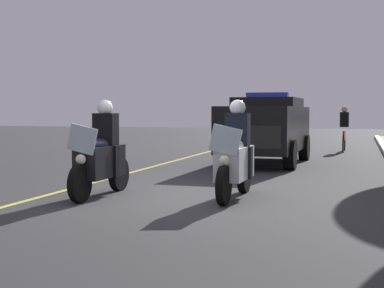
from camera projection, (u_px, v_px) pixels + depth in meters
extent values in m
plane|color=#333335|center=(181.00, 197.00, 9.99)|extent=(80.00, 80.00, 0.00)
cube|color=#E0D14C|center=(62.00, 191.00, 10.66)|extent=(48.00, 0.12, 0.01)
cylinder|color=black|center=(80.00, 184.00, 9.32)|extent=(0.64, 0.13, 0.64)
cylinder|color=black|center=(119.00, 174.00, 10.74)|extent=(0.64, 0.15, 0.64)
cube|color=black|center=(100.00, 162.00, 10.00)|extent=(1.21, 0.47, 0.56)
ellipsoid|color=black|center=(99.00, 145.00, 9.93)|extent=(0.57, 0.33, 0.24)
cube|color=silver|center=(82.00, 139.00, 9.37)|extent=(0.07, 0.56, 0.53)
sphere|color=#F9F4CC|center=(81.00, 159.00, 9.33)|extent=(0.17, 0.17, 0.17)
sphere|color=red|center=(78.00, 143.00, 9.55)|extent=(0.09, 0.09, 0.09)
sphere|color=#1933F2|center=(95.00, 143.00, 9.45)|extent=(0.09, 0.09, 0.09)
cube|color=black|center=(106.00, 130.00, 10.18)|extent=(0.29, 0.41, 0.60)
cube|color=black|center=(115.00, 161.00, 10.10)|extent=(0.18, 0.14, 0.56)
cube|color=black|center=(95.00, 161.00, 10.22)|extent=(0.18, 0.14, 0.56)
sphere|color=white|center=(105.00, 108.00, 10.14)|extent=(0.28, 0.28, 0.28)
cylinder|color=black|center=(224.00, 186.00, 9.08)|extent=(0.64, 0.13, 0.64)
cylinder|color=black|center=(244.00, 175.00, 10.50)|extent=(0.64, 0.15, 0.64)
cube|color=white|center=(235.00, 163.00, 9.75)|extent=(1.21, 0.47, 0.56)
ellipsoid|color=white|center=(234.00, 146.00, 9.69)|extent=(0.57, 0.33, 0.24)
cube|color=silver|center=(225.00, 140.00, 9.13)|extent=(0.07, 0.56, 0.53)
sphere|color=#F9F4CC|center=(224.00, 161.00, 9.09)|extent=(0.17, 0.17, 0.17)
sphere|color=red|center=(218.00, 144.00, 9.31)|extent=(0.09, 0.09, 0.09)
sphere|color=#1933F2|center=(237.00, 144.00, 9.21)|extent=(0.09, 0.09, 0.09)
cube|color=black|center=(238.00, 130.00, 9.94)|extent=(0.29, 0.41, 0.60)
cube|color=black|center=(248.00, 162.00, 9.85)|extent=(0.18, 0.14, 0.56)
cube|color=black|center=(226.00, 162.00, 9.98)|extent=(0.18, 0.14, 0.56)
sphere|color=silver|center=(238.00, 108.00, 9.90)|extent=(0.28, 0.28, 0.28)
cube|color=black|center=(266.00, 128.00, 16.20)|extent=(4.94, 2.01, 1.24)
cube|color=black|center=(268.00, 104.00, 16.44)|extent=(2.44, 1.80, 0.36)
cube|color=#2633D8|center=(267.00, 95.00, 16.24)|extent=(0.31, 1.21, 0.14)
cube|color=black|center=(249.00, 137.00, 13.92)|extent=(0.16, 1.62, 0.56)
cylinder|color=black|center=(290.00, 155.00, 14.48)|extent=(0.81, 0.30, 0.80)
cylinder|color=black|center=(222.00, 153.00, 15.04)|extent=(0.81, 0.30, 0.80)
cylinder|color=black|center=(304.00, 147.00, 17.43)|extent=(0.81, 0.30, 0.80)
cylinder|color=black|center=(247.00, 146.00, 17.98)|extent=(0.81, 0.30, 0.80)
cylinder|color=black|center=(343.00, 144.00, 20.62)|extent=(0.66, 0.06, 0.66)
cylinder|color=black|center=(345.00, 142.00, 21.66)|extent=(0.66, 0.06, 0.66)
cube|color=red|center=(344.00, 136.00, 21.12)|extent=(1.00, 0.08, 0.36)
cube|color=black|center=(344.00, 120.00, 21.14)|extent=(0.25, 0.33, 0.56)
sphere|color=tan|center=(345.00, 109.00, 21.09)|extent=(0.22, 0.22, 0.22)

